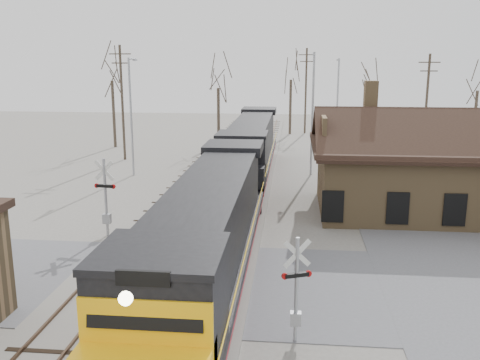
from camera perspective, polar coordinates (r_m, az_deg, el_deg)
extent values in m
plane|color=gray|center=(22.93, -2.98, -10.99)|extent=(140.00, 140.00, 0.00)
cube|color=#5E5E63|center=(22.93, -2.98, -10.95)|extent=(60.00, 9.00, 0.03)
cube|color=gray|center=(37.03, 0.52, -1.52)|extent=(3.40, 90.00, 0.12)
cube|color=#473323|center=(37.07, -0.58, -1.32)|extent=(0.08, 90.00, 0.14)
cube|color=#473323|center=(36.95, 1.63, -1.38)|extent=(0.08, 90.00, 0.14)
cube|color=gray|center=(37.70, -6.31, -1.34)|extent=(3.40, 90.00, 0.12)
cube|color=#473323|center=(37.82, -7.38, -1.14)|extent=(0.08, 90.00, 0.14)
cube|color=#473323|center=(37.53, -5.24, -1.20)|extent=(0.08, 90.00, 0.14)
cube|color=olive|center=(34.63, 20.23, -0.04)|extent=(14.00, 8.00, 4.00)
cube|color=black|center=(34.25, 20.50, 3.38)|extent=(15.20, 9.20, 0.30)
cube|color=black|center=(31.92, 21.66, 4.47)|extent=(15.00, 4.71, 2.66)
cube|color=black|center=(36.33, 19.73, 5.54)|extent=(15.00, 4.71, 2.66)
cube|color=olive|center=(34.63, 13.76, 8.43)|extent=(0.80, 0.80, 2.20)
cube|color=black|center=(28.38, -1.13, -4.97)|extent=(2.61, 4.17, 1.04)
cube|color=black|center=(21.78, -3.30, -8.32)|extent=(3.13, 20.85, 0.36)
cube|color=maroon|center=(21.86, -3.29, -8.88)|extent=(3.15, 20.85, 0.13)
cube|color=black|center=(22.48, -2.83, -3.28)|extent=(2.71, 15.11, 2.92)
cube|color=black|center=(14.20, -8.39, -13.39)|extent=(3.13, 2.92, 2.92)
cylinder|color=#FFF2CC|center=(11.17, -12.11, -12.26)|extent=(0.29, 0.10, 0.29)
cube|color=black|center=(35.84, 0.36, -1.16)|extent=(2.61, 4.17, 1.04)
cube|color=black|center=(49.05, 1.86, 2.67)|extent=(2.61, 4.17, 1.04)
cube|color=black|center=(42.25, 1.23, 2.16)|extent=(3.13, 20.85, 0.36)
cube|color=maroon|center=(42.30, 1.23, 1.86)|extent=(3.15, 20.85, 0.13)
cube|color=black|center=(43.27, 1.38, 4.58)|extent=(2.71, 15.11, 2.92)
cube|color=black|center=(34.40, 0.22, 2.42)|extent=(3.13, 2.92, 2.92)
cube|color=black|center=(32.85, -0.08, 0.34)|extent=(3.13, 1.88, 1.46)
cube|color=black|center=(32.23, -0.27, -2.77)|extent=(2.92, 0.25, 1.04)
cylinder|color=#A5A8AD|center=(17.99, 6.02, -11.64)|extent=(0.13, 0.13, 3.66)
cube|color=silver|center=(17.50, 6.12, -7.82)|extent=(0.91, 0.38, 0.96)
cube|color=silver|center=(17.50, 6.12, -7.82)|extent=(0.91, 0.38, 0.96)
cube|color=black|center=(17.77, 6.07, -10.03)|extent=(0.82, 0.43, 0.14)
cylinder|color=#B20C0C|center=(17.63, 4.80, -10.19)|extent=(0.23, 0.15, 0.22)
cylinder|color=#B20C0C|center=(17.91, 7.31, -9.87)|extent=(0.23, 0.15, 0.22)
cube|color=#A5A8AD|center=(18.43, 5.95, -14.49)|extent=(0.37, 0.27, 0.46)
cylinder|color=#A5A8AD|center=(29.01, -14.13, -1.84)|extent=(0.15, 0.15, 4.19)
cube|color=silver|center=(28.69, -14.29, 1.00)|extent=(1.09, 0.18, 1.10)
cube|color=silver|center=(28.69, -14.29, 1.00)|extent=(1.09, 0.18, 1.10)
cube|color=black|center=(28.87, -14.20, -0.63)|extent=(0.95, 0.27, 0.16)
cylinder|color=#B20C0C|center=(28.66, -13.36, -0.68)|extent=(0.26, 0.11, 0.25)
cylinder|color=#B20C0C|center=(29.08, -15.03, -0.58)|extent=(0.26, 0.11, 0.25)
cube|color=#A5A8AD|center=(29.32, -14.01, -4.01)|extent=(0.42, 0.31, 0.52)
cylinder|color=#A5A8AD|center=(43.42, -11.54, 6.53)|extent=(0.18, 0.18, 9.30)
cylinder|color=#A5A8AD|center=(44.03, -11.46, 12.56)|extent=(0.12, 1.80, 0.12)
cube|color=#A5A8AD|center=(44.80, -11.15, 12.44)|extent=(0.25, 0.50, 0.12)
cylinder|color=#A5A8AD|center=(43.12, 7.74, 6.91)|extent=(0.18, 0.18, 9.73)
cylinder|color=#A5A8AD|center=(43.79, 7.89, 13.24)|extent=(0.12, 1.80, 0.12)
cube|color=#A5A8AD|center=(44.59, 7.86, 13.11)|extent=(0.25, 0.50, 0.12)
cylinder|color=#A5A8AD|center=(55.95, 10.33, 7.92)|extent=(0.18, 0.18, 9.25)
cylinder|color=#A5A8AD|center=(56.65, 10.45, 12.56)|extent=(0.12, 1.80, 0.12)
cube|color=#A5A8AD|center=(57.45, 10.38, 12.47)|extent=(0.25, 0.50, 0.12)
cylinder|color=#382D23|center=(50.44, -12.44, 7.98)|extent=(0.24, 0.24, 10.42)
cube|color=#382D23|center=(50.27, -12.69, 12.99)|extent=(2.00, 0.10, 0.10)
cube|color=#382D23|center=(50.28, -12.64, 12.08)|extent=(1.60, 0.10, 0.10)
cylinder|color=#382D23|center=(67.67, 7.03, 9.37)|extent=(0.24, 0.24, 10.45)
cube|color=#382D23|center=(67.55, 7.14, 13.12)|extent=(2.00, 0.10, 0.10)
cube|color=#382D23|center=(67.55, 7.12, 12.44)|extent=(1.60, 0.10, 0.10)
cylinder|color=#382D23|center=(54.47, 19.25, 7.51)|extent=(0.24, 0.24, 9.67)
cube|color=#382D23|center=(54.29, 19.57, 11.75)|extent=(2.00, 0.10, 0.10)
cube|color=#382D23|center=(54.30, 19.50, 10.91)|extent=(1.60, 0.10, 0.10)
cylinder|color=#382D23|center=(58.16, -13.32, 6.84)|extent=(0.32, 0.32, 6.97)
cylinder|color=#382D23|center=(57.66, -2.31, 6.72)|extent=(0.32, 0.32, 6.17)
cylinder|color=#382D23|center=(66.90, 5.39, 7.75)|extent=(0.32, 0.32, 6.68)
cylinder|color=#382D23|center=(60.83, 13.67, 6.49)|extent=(0.32, 0.32, 5.73)
cylinder|color=#382D23|center=(62.69, 23.76, 6.03)|extent=(0.32, 0.32, 5.90)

